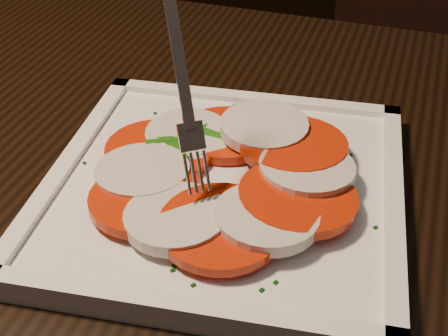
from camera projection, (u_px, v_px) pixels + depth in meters
table at (267, 294)px, 0.57m from camera, size 1.22×0.83×0.75m
chair at (426, 69)px, 1.17m from camera, size 0.46×0.46×0.93m
plate at (224, 190)px, 0.52m from camera, size 0.33×0.33×0.01m
caprese_salad at (224, 172)px, 0.51m from camera, size 0.25×0.24×0.03m
fork at (178, 69)px, 0.46m from camera, size 0.08×0.09×0.15m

